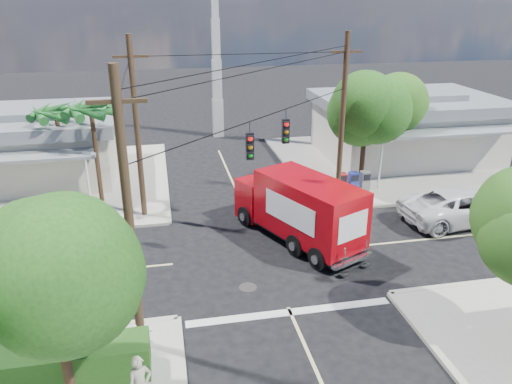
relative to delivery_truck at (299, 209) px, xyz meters
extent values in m
plane|color=black|center=(-1.81, -1.09, -1.60)|extent=(120.00, 120.00, 0.00)
cube|color=#A8A297|center=(9.19, 9.91, -1.53)|extent=(14.00, 14.00, 0.14)
cube|color=#B4AFA0|center=(2.19, 9.91, -1.53)|extent=(0.25, 14.00, 0.14)
cube|color=#B4AFA0|center=(9.19, 2.91, -1.53)|extent=(14.00, 0.25, 0.14)
cube|color=#A8A297|center=(-12.81, 9.91, -1.53)|extent=(14.00, 14.00, 0.14)
cube|color=#B4AFA0|center=(-5.81, 9.91, -1.53)|extent=(0.25, 14.00, 0.14)
cube|color=#B4AFA0|center=(-12.81, 2.91, -1.53)|extent=(14.00, 0.25, 0.14)
cube|color=beige|center=(-1.81, 8.91, -1.60)|extent=(0.12, 12.00, 0.01)
cube|color=beige|center=(8.19, -1.09, -1.60)|extent=(12.00, 0.12, 0.01)
cube|color=beige|center=(-11.81, -1.09, -1.60)|extent=(12.00, 0.12, 0.01)
cube|color=silver|center=(-1.81, -5.39, -1.60)|extent=(7.50, 0.40, 0.01)
cube|color=silver|center=(10.69, 10.91, 0.24)|extent=(11.00, 8.00, 3.40)
cube|color=gray|center=(10.69, 10.91, 2.29)|extent=(11.80, 8.80, 0.70)
cube|color=gray|center=(10.69, 10.91, 2.79)|extent=(6.05, 4.40, 0.50)
cube|color=gray|center=(10.69, 6.01, 1.44)|extent=(9.90, 1.80, 0.15)
cylinder|color=silver|center=(6.29, 5.21, -0.01)|extent=(0.12, 0.12, 2.90)
cube|color=beige|center=(-13.81, 11.41, 0.14)|extent=(10.00, 8.00, 3.20)
cube|color=gray|center=(-13.81, 11.41, 2.09)|extent=(10.80, 8.80, 0.70)
cube|color=gray|center=(-13.81, 11.41, 2.59)|extent=(5.50, 4.40, 0.50)
cube|color=gray|center=(-13.81, 6.51, 1.24)|extent=(9.00, 1.80, 0.15)
cylinder|color=silver|center=(-9.81, 5.71, -0.11)|extent=(0.12, 0.12, 2.70)
cube|color=silver|center=(-1.31, 18.91, -0.10)|extent=(0.80, 0.80, 3.00)
cube|color=silver|center=(-1.31, 18.91, 2.90)|extent=(0.70, 0.70, 3.00)
cube|color=silver|center=(-1.31, 18.91, 5.90)|extent=(0.60, 0.60, 3.00)
cylinder|color=#422D1C|center=(-8.81, -8.59, 0.39)|extent=(0.28, 0.28, 3.71)
sphere|color=#1F4A16|center=(-8.81, -8.59, 2.71)|extent=(3.71, 3.71, 3.71)
sphere|color=#1F4A16|center=(-9.21, -8.39, 2.95)|extent=(3.02, 3.02, 3.02)
sphere|color=#1F4A16|center=(-8.46, -8.89, 2.60)|extent=(3.25, 3.25, 3.25)
cylinder|color=#422D1C|center=(5.39, 5.71, 0.59)|extent=(0.28, 0.28, 4.10)
sphere|color=#1F4A16|center=(5.39, 5.71, 3.15)|extent=(4.10, 4.10, 4.10)
sphere|color=#1F4A16|center=(4.99, 5.91, 3.40)|extent=(3.33, 3.33, 3.33)
sphere|color=#1F4A16|center=(5.74, 5.41, 3.02)|extent=(3.58, 3.58, 3.58)
cylinder|color=#422D1C|center=(7.99, 7.91, 0.33)|extent=(0.28, 0.28, 3.58)
sphere|color=#336820|center=(7.99, 7.91, 2.57)|extent=(3.58, 3.58, 3.58)
sphere|color=#336820|center=(7.59, 8.11, 2.79)|extent=(2.91, 2.91, 2.91)
sphere|color=#336820|center=(8.34, 7.61, 2.46)|extent=(3.14, 3.14, 3.14)
cylinder|color=#422D1C|center=(-9.31, 6.41, 1.04)|extent=(0.24, 0.24, 5.00)
cone|color=#1E6425|center=(-8.41, 6.41, 3.64)|extent=(0.50, 2.06, 0.98)
cone|color=#1E6425|center=(-8.74, 7.12, 3.64)|extent=(1.92, 1.68, 0.98)
cone|color=#1E6425|center=(-9.51, 7.29, 3.64)|extent=(2.12, 0.95, 0.98)
cone|color=#1E6425|center=(-10.12, 6.80, 3.64)|extent=(1.34, 2.07, 0.98)
cone|color=#1E6425|center=(-10.12, 6.02, 3.64)|extent=(1.34, 2.07, 0.98)
cone|color=#1E6425|center=(-9.51, 5.54, 3.64)|extent=(2.12, 0.95, 0.98)
cone|color=#1E6425|center=(-8.74, 5.71, 3.64)|extent=(1.92, 1.68, 0.98)
cylinder|color=#422D1C|center=(-11.31, 7.91, 0.84)|extent=(0.24, 0.24, 4.60)
cone|color=#1E6425|center=(-10.41, 7.91, 3.24)|extent=(0.50, 2.06, 0.98)
cone|color=#1E6425|center=(-10.74, 8.62, 3.24)|extent=(1.92, 1.68, 0.98)
cone|color=#1E6425|center=(-11.51, 8.79, 3.24)|extent=(2.12, 0.95, 0.98)
cone|color=#1E6425|center=(-12.12, 8.30, 3.24)|extent=(1.34, 2.07, 0.98)
cone|color=#1E6425|center=(-12.12, 7.52, 3.24)|extent=(1.34, 2.07, 0.98)
cone|color=#1E6425|center=(-11.51, 7.04, 3.24)|extent=(2.12, 0.95, 0.98)
cone|color=#1E6425|center=(-10.74, 7.21, 3.24)|extent=(1.92, 1.68, 0.98)
cylinder|color=#473321|center=(-7.01, -6.29, 2.90)|extent=(0.28, 0.28, 9.00)
cube|color=#473321|center=(-7.01, -6.29, 6.40)|extent=(1.60, 0.12, 0.12)
cylinder|color=#473321|center=(3.39, 4.11, 2.90)|extent=(0.28, 0.28, 9.00)
cube|color=#473321|center=(3.39, 4.11, 6.40)|extent=(1.60, 0.12, 0.12)
cylinder|color=#473321|center=(-7.01, 4.11, 2.90)|extent=(0.28, 0.28, 9.00)
cube|color=#473321|center=(-7.01, 4.11, 6.40)|extent=(1.60, 0.12, 0.12)
cylinder|color=black|center=(-1.81, -1.09, 4.60)|extent=(10.43, 10.43, 0.04)
cube|color=black|center=(-2.61, -1.89, 3.65)|extent=(0.30, 0.24, 1.05)
sphere|color=red|center=(-2.61, -2.03, 3.98)|extent=(0.20, 0.20, 0.20)
cube|color=black|center=(-0.71, 0.01, 3.65)|extent=(0.30, 0.24, 1.05)
sphere|color=red|center=(-0.71, -0.13, 3.98)|extent=(0.20, 0.20, 0.20)
cube|color=silver|center=(-9.61, -6.69, -1.11)|extent=(5.94, 0.05, 0.08)
cube|color=silver|center=(-9.61, -6.69, -0.71)|extent=(5.94, 0.05, 0.08)
cube|color=silver|center=(-6.81, -6.69, -0.96)|extent=(0.09, 0.06, 1.00)
cube|color=#1D4719|center=(-9.81, -7.49, -0.91)|extent=(6.20, 1.20, 1.10)
cube|color=#A31A1F|center=(3.99, 5.11, -0.91)|extent=(0.50, 0.50, 1.10)
cube|color=navy|center=(4.69, 5.11, -0.91)|extent=(0.50, 0.50, 1.10)
cube|color=slate|center=(5.39, 5.11, -0.91)|extent=(0.50, 0.50, 1.10)
cube|color=black|center=(-0.06, 0.13, -1.11)|extent=(4.83, 7.25, 0.23)
cube|color=#A5050E|center=(-1.21, 2.62, -0.39)|extent=(2.60, 2.30, 1.98)
cube|color=black|center=(-1.48, 3.20, -0.02)|extent=(1.81, 1.00, 0.86)
cube|color=silver|center=(-1.55, 3.36, -1.02)|extent=(1.93, 0.97, 0.32)
cube|color=#A5050E|center=(0.28, -0.61, 0.25)|extent=(4.24, 5.69, 2.61)
cube|color=white|center=(1.32, -0.13, 0.38)|extent=(1.38, 2.95, 1.17)
cube|color=white|center=(-0.76, -1.09, 0.38)|extent=(1.38, 2.95, 1.17)
cube|color=white|center=(1.38, -2.99, 0.38)|extent=(1.48, 0.70, 1.17)
cube|color=silver|center=(1.43, -3.10, -1.11)|extent=(2.06, 1.11, 0.16)
cube|color=silver|center=(0.91, -3.47, -0.75)|extent=(0.39, 0.22, 0.90)
cube|color=silver|center=(2.05, -2.94, -0.75)|extent=(0.39, 0.22, 0.90)
cylinder|color=black|center=(-2.10, 2.07, -1.11)|extent=(0.68, 1.02, 0.99)
cylinder|color=black|center=(-0.22, 2.94, -1.11)|extent=(0.68, 1.02, 0.99)
cylinder|color=black|center=(0.10, -2.68, -1.11)|extent=(0.68, 1.02, 0.99)
cylinder|color=black|center=(1.98, -1.81, -1.11)|extent=(0.68, 1.02, 0.99)
imported|color=silver|center=(8.54, 0.42, -0.75)|extent=(6.36, 3.33, 1.71)
camera|label=1|loc=(-5.95, -19.92, 9.05)|focal=35.00mm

